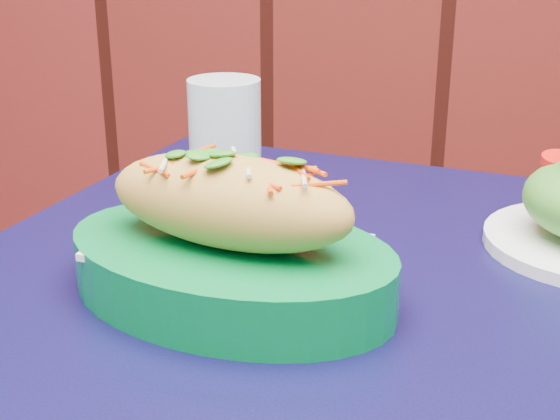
# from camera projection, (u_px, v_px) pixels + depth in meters

# --- Properties ---
(cafe_table) EXTENTS (0.93, 0.93, 0.75)m
(cafe_table) POSITION_uv_depth(u_px,v_px,m) (384.00, 414.00, 0.63)
(cafe_table) COLOR black
(cafe_table) RESTS_ON ground
(banh_mi_basket) EXTENTS (0.31, 0.24, 0.13)m
(banh_mi_basket) POSITION_uv_depth(u_px,v_px,m) (230.00, 243.00, 0.62)
(banh_mi_basket) COLOR #026D2E
(banh_mi_basket) RESTS_ON cafe_table
(water_glass) EXTENTS (0.08, 0.08, 0.13)m
(water_glass) POSITION_uv_depth(u_px,v_px,m) (225.00, 138.00, 0.85)
(water_glass) COLOR silver
(water_glass) RESTS_ON cafe_table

